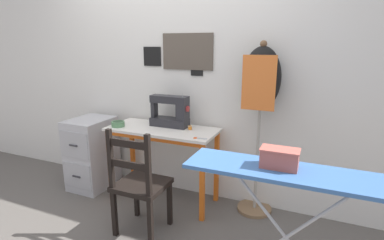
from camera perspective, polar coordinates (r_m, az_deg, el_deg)
ground_plane at (r=3.00m, az=-7.58°, el=-16.70°), size 14.00×14.00×0.00m
wall_back at (r=3.06m, az=-3.18°, el=9.29°), size 10.00×0.07×2.55m
sewing_table at (r=2.91m, az=-5.76°, el=-3.73°), size 1.07×0.47×0.75m
sewing_machine at (r=2.91m, az=-3.90°, el=1.49°), size 0.39×0.15×0.33m
fabric_bowl at (r=3.02m, az=-13.91°, el=-0.71°), size 0.13×0.13×0.05m
scissors at (r=2.57m, az=1.14°, el=-3.49°), size 0.12×0.05×0.01m
thread_spool_near_machine at (r=2.82m, az=-0.38°, el=-1.50°), size 0.04×0.04×0.04m
wooden_chair at (r=2.52m, az=-9.95°, el=-12.10°), size 0.40×0.38×0.92m
filing_cabinet at (r=3.46m, az=-18.52°, el=-6.03°), size 0.38×0.50×0.77m
dress_form at (r=2.65m, az=13.00°, el=5.74°), size 0.33×0.32×1.57m
ironing_board at (r=1.83m, az=18.35°, el=-10.53°), size 1.22×0.33×0.85m
storage_box at (r=1.81m, az=16.33°, el=-6.98°), size 0.22×0.13×0.11m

